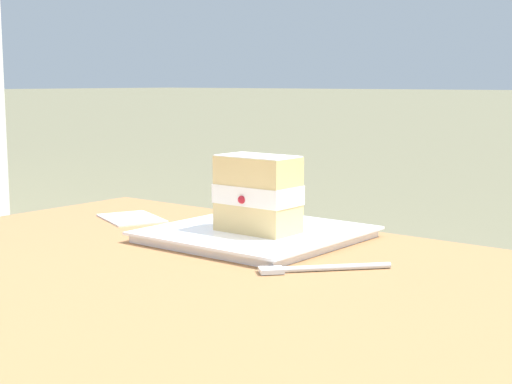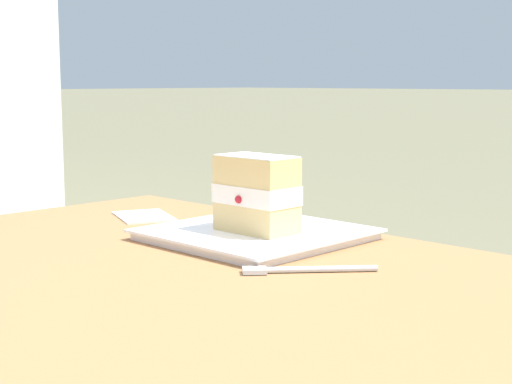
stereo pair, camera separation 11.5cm
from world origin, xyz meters
The scene contains 5 objects.
patio_table centered at (0.00, 0.00, 0.59)m, with size 1.16×0.86×0.69m.
dessert_plate centered at (0.10, -0.26, 0.70)m, with size 0.28×0.28×0.02m.
cake_slice centered at (0.09, -0.25, 0.76)m, with size 0.12×0.08×0.11m.
dessert_fork centered at (-0.08, -0.16, 0.69)m, with size 0.12×0.14×0.01m.
paper_napkin centered at (0.38, -0.26, 0.69)m, with size 0.15×0.13×0.00m.
Camera 1 is at (-0.61, 0.63, 0.93)m, focal length 53.86 mm.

